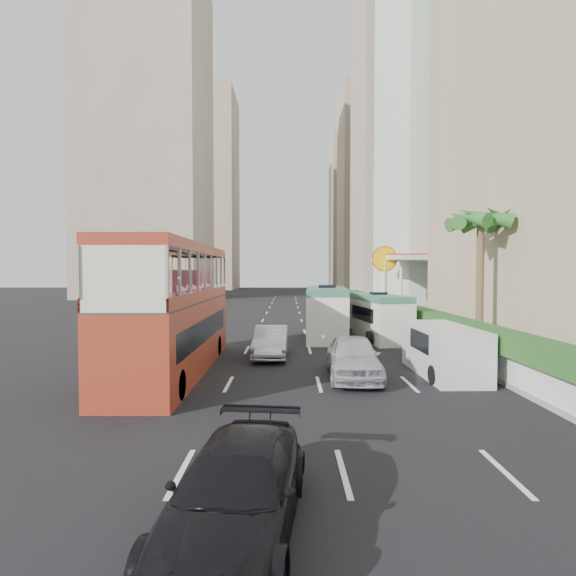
{
  "coord_description": "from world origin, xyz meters",
  "views": [
    {
      "loc": [
        -1.48,
        -17.72,
        3.96
      ],
      "look_at": [
        -1.5,
        4.0,
        3.2
      ],
      "focal_mm": 28.0,
      "sensor_mm": 36.0,
      "label": 1
    }
  ],
  "objects_px": {
    "double_decker_bus": "(174,308)",
    "car_silver_lane_a": "(271,357)",
    "car_black": "(237,533)",
    "car_silver_lane_b": "(353,378)",
    "panel_van_far": "(350,306)",
    "shell_station": "(415,286)",
    "palm_tree": "(480,284)",
    "panel_van_near": "(443,350)",
    "minibus_near": "(327,313)",
    "van_asset": "(324,324)",
    "minibus_far": "(378,317)"
  },
  "relations": [
    {
      "from": "double_decker_bus",
      "to": "palm_tree",
      "type": "height_order",
      "value": "palm_tree"
    },
    {
      "from": "car_black",
      "to": "minibus_far",
      "type": "relative_size",
      "value": 0.77
    },
    {
      "from": "car_silver_lane_b",
      "to": "palm_tree",
      "type": "height_order",
      "value": "palm_tree"
    },
    {
      "from": "car_black",
      "to": "palm_tree",
      "type": "height_order",
      "value": "palm_tree"
    },
    {
      "from": "car_silver_lane_a",
      "to": "palm_tree",
      "type": "xyz_separation_m",
      "value": [
        10.1,
        0.86,
        3.38
      ]
    },
    {
      "from": "minibus_near",
      "to": "shell_station",
      "type": "height_order",
      "value": "shell_station"
    },
    {
      "from": "car_silver_lane_a",
      "to": "van_asset",
      "type": "distance_m",
      "value": 14.15
    },
    {
      "from": "double_decker_bus",
      "to": "van_asset",
      "type": "xyz_separation_m",
      "value": [
        7.25,
        16.84,
        -2.53
      ]
    },
    {
      "from": "car_silver_lane_a",
      "to": "shell_station",
      "type": "height_order",
      "value": "shell_station"
    },
    {
      "from": "panel_van_near",
      "to": "shell_station",
      "type": "bearing_deg",
      "value": 75.76
    },
    {
      "from": "car_silver_lane_b",
      "to": "minibus_near",
      "type": "distance_m",
      "value": 10.39
    },
    {
      "from": "minibus_near",
      "to": "minibus_far",
      "type": "distance_m",
      "value": 3.05
    },
    {
      "from": "car_silver_lane_b",
      "to": "panel_van_far",
      "type": "distance_m",
      "value": 22.81
    },
    {
      "from": "shell_station",
      "to": "car_black",
      "type": "bearing_deg",
      "value": -109.81
    },
    {
      "from": "panel_van_far",
      "to": "palm_tree",
      "type": "bearing_deg",
      "value": -69.62
    },
    {
      "from": "double_decker_bus",
      "to": "car_silver_lane_a",
      "type": "height_order",
      "value": "double_decker_bus"
    },
    {
      "from": "double_decker_bus",
      "to": "car_black",
      "type": "height_order",
      "value": "double_decker_bus"
    },
    {
      "from": "van_asset",
      "to": "shell_station",
      "type": "height_order",
      "value": "shell_station"
    },
    {
      "from": "palm_tree",
      "to": "shell_station",
      "type": "bearing_deg",
      "value": 83.4
    },
    {
      "from": "panel_van_near",
      "to": "van_asset",
      "type": "bearing_deg",
      "value": 99.51
    },
    {
      "from": "minibus_near",
      "to": "minibus_far",
      "type": "bearing_deg",
      "value": -9.32
    },
    {
      "from": "minibus_near",
      "to": "minibus_far",
      "type": "relative_size",
      "value": 1.14
    },
    {
      "from": "car_silver_lane_a",
      "to": "van_asset",
      "type": "bearing_deg",
      "value": 76.52
    },
    {
      "from": "panel_van_near",
      "to": "palm_tree",
      "type": "height_order",
      "value": "palm_tree"
    },
    {
      "from": "double_decker_bus",
      "to": "car_black",
      "type": "xyz_separation_m",
      "value": [
        3.74,
        -11.05,
        -2.53
      ]
    },
    {
      "from": "double_decker_bus",
      "to": "van_asset",
      "type": "distance_m",
      "value": 18.51
    },
    {
      "from": "car_silver_lane_a",
      "to": "van_asset",
      "type": "xyz_separation_m",
      "value": [
        3.55,
        13.7,
        0.0
      ]
    },
    {
      "from": "minibus_near",
      "to": "car_silver_lane_b",
      "type": "bearing_deg",
      "value": -85.15
    },
    {
      "from": "double_decker_bus",
      "to": "minibus_far",
      "type": "height_order",
      "value": "double_decker_bus"
    },
    {
      "from": "van_asset",
      "to": "car_silver_lane_b",
      "type": "bearing_deg",
      "value": -81.47
    },
    {
      "from": "panel_van_near",
      "to": "minibus_near",
      "type": "bearing_deg",
      "value": 109.43
    },
    {
      "from": "car_silver_lane_a",
      "to": "shell_station",
      "type": "relative_size",
      "value": 0.54
    },
    {
      "from": "panel_van_far",
      "to": "palm_tree",
      "type": "distance_m",
      "value": 18.13
    },
    {
      "from": "car_silver_lane_b",
      "to": "van_asset",
      "type": "height_order",
      "value": "car_silver_lane_b"
    },
    {
      "from": "minibus_far",
      "to": "shell_station",
      "type": "height_order",
      "value": "shell_station"
    },
    {
      "from": "car_silver_lane_a",
      "to": "car_silver_lane_b",
      "type": "distance_m",
      "value": 5.29
    },
    {
      "from": "double_decker_bus",
      "to": "panel_van_near",
      "type": "xyz_separation_m",
      "value": [
        10.5,
        -0.52,
        -1.58
      ]
    },
    {
      "from": "van_asset",
      "to": "panel_van_near",
      "type": "xyz_separation_m",
      "value": [
        3.24,
        -17.37,
        0.95
      ]
    },
    {
      "from": "minibus_near",
      "to": "shell_station",
      "type": "xyz_separation_m",
      "value": [
        9.16,
        13.75,
        1.23
      ]
    },
    {
      "from": "car_silver_lane_b",
      "to": "palm_tree",
      "type": "xyz_separation_m",
      "value": [
        6.85,
        5.03,
        3.38
      ]
    },
    {
      "from": "car_silver_lane_b",
      "to": "van_asset",
      "type": "distance_m",
      "value": 17.88
    },
    {
      "from": "van_asset",
      "to": "panel_van_far",
      "type": "xyz_separation_m",
      "value": [
        2.72,
        4.72,
        0.96
      ]
    },
    {
      "from": "panel_van_near",
      "to": "shell_station",
      "type": "relative_size",
      "value": 0.59
    },
    {
      "from": "van_asset",
      "to": "shell_station",
      "type": "xyz_separation_m",
      "value": [
        8.75,
        6.16,
        2.75
      ]
    },
    {
      "from": "car_black",
      "to": "panel_van_near",
      "type": "distance_m",
      "value": 12.54
    },
    {
      "from": "van_asset",
      "to": "panel_van_near",
      "type": "height_order",
      "value": "panel_van_near"
    },
    {
      "from": "car_silver_lane_b",
      "to": "palm_tree",
      "type": "relative_size",
      "value": 0.73
    },
    {
      "from": "panel_van_far",
      "to": "panel_van_near",
      "type": "bearing_deg",
      "value": -80.55
    },
    {
      "from": "palm_tree",
      "to": "double_decker_bus",
      "type": "bearing_deg",
      "value": -163.84
    },
    {
      "from": "double_decker_bus",
      "to": "car_silver_lane_a",
      "type": "xyz_separation_m",
      "value": [
        3.7,
        3.14,
        -2.53
      ]
    }
  ]
}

